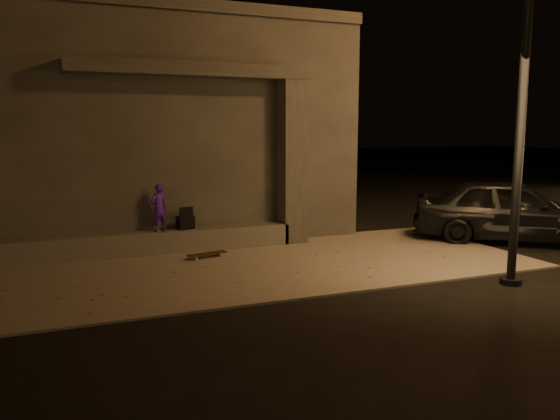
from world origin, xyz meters
name	(u,v)px	position (x,y,z in m)	size (l,w,h in m)	color
ground	(286,298)	(0.00, 0.00, 0.00)	(120.00, 120.00, 0.00)	black
sidewalk	(245,267)	(0.00, 2.00, 0.02)	(11.00, 4.40, 0.04)	#635E57
building	(150,128)	(-1.00, 6.49, 2.61)	(9.00, 5.10, 5.22)	#363331
ledge	(150,242)	(-1.50, 3.75, 0.27)	(6.00, 0.55, 0.45)	#54514C
column	(292,162)	(1.70, 3.75, 1.84)	(0.55, 0.55, 3.60)	#363331
canopy	(193,70)	(-0.50, 3.80, 3.78)	(5.00, 0.70, 0.28)	#363331
skateboarder	(159,207)	(-1.29, 3.75, 0.98)	(0.36, 0.23, 0.98)	#3E19A3
backpack	(186,221)	(-0.74, 3.75, 0.65)	(0.38, 0.29, 0.48)	black
skateboard	(207,254)	(-0.50, 2.90, 0.11)	(0.84, 0.38, 0.09)	black
street_lamp_0	(525,47)	(3.79, -0.70, 3.85)	(0.36, 0.36, 6.76)	black
street_lamp_2	(527,53)	(7.71, 3.10, 4.44)	(0.36, 0.36, 7.88)	black
car_a	(511,210)	(6.42, 2.03, 0.73)	(1.73, 4.31, 1.47)	black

